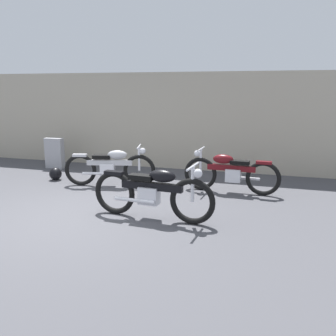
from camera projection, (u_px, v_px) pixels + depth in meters
name	position (u px, v px, depth m)	size (l,w,h in m)	color
ground_plane	(72.00, 216.00, 6.45)	(40.00, 40.00, 0.00)	#47474C
building_wall	(153.00, 120.00, 10.26)	(18.00, 0.30, 2.60)	#B2A893
stone_marker	(55.00, 153.00, 10.21)	(0.51, 0.20, 0.84)	#9E9EA3
helmet	(55.00, 174.00, 8.94)	(0.30, 0.30, 0.30)	black
motorcycle_black	(153.00, 192.00, 6.21)	(2.20, 0.62, 0.99)	black
motorcycle_maroon	(230.00, 172.00, 7.81)	(2.06, 0.57, 0.92)	black
motorcycle_silver	(110.00, 167.00, 8.34)	(2.03, 0.75, 0.93)	black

